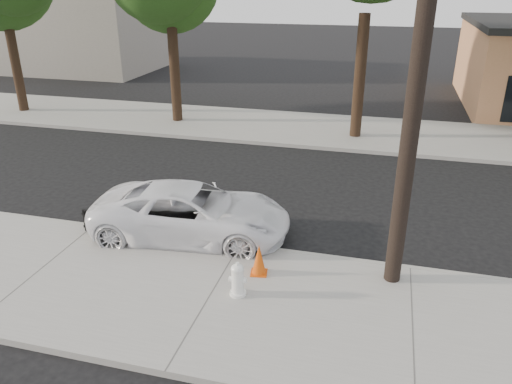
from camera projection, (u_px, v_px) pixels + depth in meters
The scene contains 9 objects.
ground at pixel (261, 213), 14.08m from camera, with size 120.00×120.00×0.00m, color black.
near_sidewalk at pixel (210, 299), 10.24m from camera, with size 90.00×4.40×0.15m, color gray.
far_sidewalk at pixel (309, 129), 21.60m from camera, with size 90.00×5.00×0.15m, color gray.
curb_near at pixel (240, 247), 12.19m from camera, with size 90.00×0.12×0.16m, color #9E9B93.
building_far at pixel (58, 32), 35.51m from camera, with size 14.00×8.00×5.00m, color gray.
utility_pole at pixel (419, 65), 8.98m from camera, with size 1.40×0.34×9.00m.
police_cruiser at pixel (192, 213), 12.56m from camera, with size 2.29×4.96×1.38m, color white.
fire_hydrant at pixel (238, 280), 10.12m from camera, with size 0.37×0.34×0.71m.
traffic_cone at pixel (259, 260), 10.85m from camera, with size 0.41×0.41×0.70m.
Camera 1 is at (3.09, -12.30, 6.16)m, focal length 35.00 mm.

